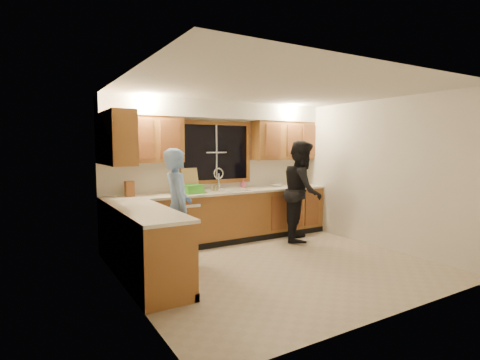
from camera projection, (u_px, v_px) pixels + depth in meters
name	position (u px, v px, depth m)	size (l,w,h in m)	color
floor	(277.00, 265.00, 5.39)	(4.20, 4.20, 0.00)	tan
ceiling	(278.00, 89.00, 5.17)	(4.20, 4.20, 0.00)	silver
wall_back	(216.00, 171.00, 6.90)	(4.20, 4.20, 0.00)	silver
wall_left	(127.00, 188.00, 4.21)	(3.80, 3.80, 0.00)	silver
wall_right	(377.00, 174.00, 6.35)	(3.80, 3.80, 0.00)	silver
base_cabinets_back	(224.00, 217.00, 6.72)	(4.20, 0.60, 0.88)	#9E632D
base_cabinets_left	(146.00, 247.00, 4.73)	(0.60, 1.90, 0.88)	#9E632D
countertop_back	(224.00, 192.00, 6.67)	(4.20, 0.63, 0.04)	#F2E5CB
countertop_left	(146.00, 211.00, 4.70)	(0.63, 1.90, 0.04)	#F2E5CB
upper_cabinets_left	(141.00, 139.00, 5.98)	(1.35, 0.33, 0.75)	#9E632D
upper_cabinets_right	(283.00, 141.00, 7.44)	(1.35, 0.33, 0.75)	#9E632D
upper_cabinets_return	(118.00, 138.00, 5.20)	(0.33, 0.90, 0.75)	#9E632D
soffit	(220.00, 110.00, 6.66)	(4.20, 0.35, 0.30)	white
window_frame	(216.00, 152.00, 6.86)	(1.44, 0.03, 1.14)	black
sink	(224.00, 194.00, 6.69)	(0.86, 0.52, 0.57)	white
dishwasher	(180.00, 224.00, 6.28)	(0.60, 0.56, 0.82)	silver
stove	(161.00, 258.00, 4.24)	(0.58, 0.75, 0.90)	silver
man	(178.00, 208.00, 5.27)	(0.61, 0.40, 1.69)	#77A1E2
woman	(302.00, 191.00, 6.78)	(0.88, 0.69, 1.82)	black
knife_block	(129.00, 189.00, 5.94)	(0.13, 0.11, 0.24)	brown
cutting_board	(190.00, 180.00, 6.56)	(0.31, 0.02, 0.42)	tan
dish_crate	(192.00, 189.00, 6.31)	(0.31, 0.29, 0.15)	green
soap_bottle	(243.00, 184.00, 7.06)	(0.08, 0.08, 0.18)	#F55D8E
bowl	(276.00, 185.00, 7.36)	(0.23, 0.23, 0.06)	silver
can_left	(213.00, 189.00, 6.44)	(0.06, 0.06, 0.12)	beige
can_right	(217.00, 189.00, 6.40)	(0.07, 0.07, 0.13)	beige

